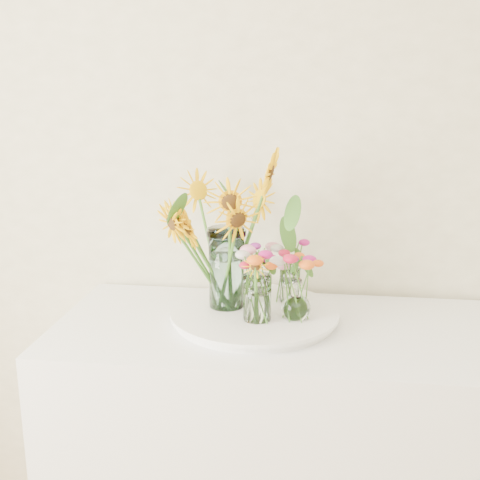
{
  "coord_description": "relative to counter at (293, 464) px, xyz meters",
  "views": [
    {
      "loc": [
        -0.02,
        0.32,
        1.57
      ],
      "look_at": [
        -0.24,
        1.97,
        1.14
      ],
      "focal_mm": 45.0,
      "sensor_mm": 36.0,
      "label": 1
    }
  ],
  "objects": [
    {
      "name": "mason_jar",
      "position": [
        -0.21,
        0.07,
        0.6
      ],
      "size": [
        0.14,
        0.14,
        0.25
      ],
      "primitive_type": "cylinder",
      "rotation": [
        0.0,
        0.0,
        -0.4
      ],
      "color": "#9EC8CF",
      "rests_on": "tray"
    },
    {
      "name": "small_vase_b",
      "position": [
        -0.0,
        -0.01,
        0.54
      ],
      "size": [
        0.09,
        0.09,
        0.12
      ],
      "primitive_type": null,
      "rotation": [
        0.0,
        0.0,
        -0.03
      ],
      "color": "white",
      "rests_on": "tray"
    },
    {
      "name": "small_vase_c",
      "position": [
        -0.03,
        0.13,
        0.53
      ],
      "size": [
        0.07,
        0.07,
        0.11
      ],
      "primitive_type": "cylinder",
      "rotation": [
        0.0,
        0.0,
        0.11
      ],
      "color": "white",
      "rests_on": "tray"
    },
    {
      "name": "wildflower_posy_b",
      "position": [
        -0.0,
        -0.01,
        0.58
      ],
      "size": [
        0.2,
        0.2,
        0.21
      ],
      "primitive_type": null,
      "color": "#ED5C14",
      "rests_on": "tray"
    },
    {
      "name": "tray",
      "position": [
        -0.13,
        0.04,
        0.46
      ],
      "size": [
        0.47,
        0.47,
        0.02
      ],
      "primitive_type": "cylinder",
      "color": "white",
      "rests_on": "counter"
    },
    {
      "name": "wildflower_posy_c",
      "position": [
        -0.03,
        0.13,
        0.57
      ],
      "size": [
        0.18,
        0.18,
        0.2
      ],
      "primitive_type": null,
      "color": "#ED5C14",
      "rests_on": "tray"
    },
    {
      "name": "wildflower_posy_a",
      "position": [
        -0.11,
        -0.03,
        0.59
      ],
      "size": [
        0.2,
        0.2,
        0.23
      ],
      "primitive_type": null,
      "color": "#ED5C14",
      "rests_on": "tray"
    },
    {
      "name": "sunflower_bouquet",
      "position": [
        -0.21,
        0.07,
        0.72
      ],
      "size": [
        0.86,
        0.86,
        0.49
      ],
      "primitive_type": null,
      "rotation": [
        0.0,
        0.0,
        -0.4
      ],
      "color": "#FFB805",
      "rests_on": "tray"
    },
    {
      "name": "small_vase_a",
      "position": [
        -0.11,
        -0.03,
        0.54
      ],
      "size": [
        0.1,
        0.1,
        0.14
      ],
      "primitive_type": "cylinder",
      "rotation": [
        0.0,
        0.0,
        0.37
      ],
      "color": "white",
      "rests_on": "tray"
    },
    {
      "name": "counter",
      "position": [
        0.0,
        0.0,
        0.0
      ],
      "size": [
        1.4,
        0.6,
        0.9
      ],
      "primitive_type": "cube",
      "color": "white",
      "rests_on": "ground_plane"
    }
  ]
}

